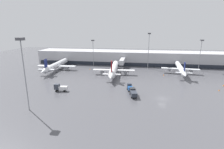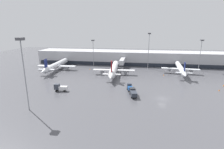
{
  "view_description": "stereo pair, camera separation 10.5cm",
  "coord_description": "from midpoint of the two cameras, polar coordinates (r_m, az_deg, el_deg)",
  "views": [
    {
      "loc": [
        -8.68,
        -60.04,
        24.11
      ],
      "look_at": [
        -21.22,
        19.31,
        3.0
      ],
      "focal_mm": 28.0,
      "sensor_mm": 36.0,
      "label": 1
    },
    {
      "loc": [
        -8.58,
        -60.02,
        24.11
      ],
      "look_at": [
        -21.22,
        19.31,
        3.0
      ],
      "focal_mm": 28.0,
      "sensor_mm": 36.0,
      "label": 2
    }
  ],
  "objects": [
    {
      "name": "service_truck_1",
      "position": [
        72.51,
        -16.62,
        -4.06
      ],
      "size": [
        5.19,
        2.02,
        2.9
      ],
      "rotation": [
        0.0,
        0.0,
        3.21
      ],
      "color": "silver",
      "rests_on": "ground_plane"
    },
    {
      "name": "service_truck_2",
      "position": [
        64.88,
        6.9,
        -5.79
      ],
      "size": [
        3.1,
        6.11,
        2.6
      ],
      "rotation": [
        0.0,
        0.0,
        1.77
      ],
      "color": "#2D333D",
      "rests_on": "ground_plane"
    },
    {
      "name": "apron_light_mast_1",
      "position": [
        55.69,
        -27.3,
        5.54
      ],
      "size": [
        1.8,
        1.8,
        21.78
      ],
      "color": "gray",
      "rests_on": "ground_plane"
    },
    {
      "name": "parked_jet_2",
      "position": [
        110.34,
        -17.71,
        2.92
      ],
      "size": [
        23.28,
        39.28,
        8.87
      ],
      "rotation": [
        0.0,
        0.0,
        1.64
      ],
      "color": "silver",
      "rests_on": "ground_plane"
    },
    {
      "name": "ground_plane",
      "position": [
        65.26,
        16.06,
        -7.56
      ],
      "size": [
        320.0,
        320.0,
        0.0
      ],
      "primitive_type": "plane",
      "color": "#4C4C51"
    },
    {
      "name": "terminal_building",
      "position": [
        123.81,
        12.87,
        5.24
      ],
      "size": [
        160.0,
        30.31,
        9.0
      ],
      "color": "#B2B2B7",
      "rests_on": "ground_plane"
    },
    {
      "name": "traffic_cone_0",
      "position": [
        89.8,
        32.62,
        -2.99
      ],
      "size": [
        0.48,
        0.48,
        0.76
      ],
      "color": "orange",
      "rests_on": "ground_plane"
    },
    {
      "name": "traffic_cone_2",
      "position": [
        106.83,
        -7.26,
        1.75
      ],
      "size": [
        0.45,
        0.45,
        0.67
      ],
      "color": "orange",
      "rests_on": "ground_plane"
    },
    {
      "name": "apron_light_mast_3",
      "position": [
        114.48,
        27.09,
        8.22
      ],
      "size": [
        1.8,
        1.8,
        18.1
      ],
      "color": "gray",
      "rests_on": "ground_plane"
    },
    {
      "name": "traffic_cone_3",
      "position": [
        96.41,
        16.51,
        -0.14
      ],
      "size": [
        0.51,
        0.51,
        0.79
      ],
      "color": "orange",
      "rests_on": "ground_plane"
    },
    {
      "name": "apron_light_mast_0",
      "position": [
        116.05,
        -6.24,
        9.48
      ],
      "size": [
        1.8,
        1.8,
        17.19
      ],
      "color": "gray",
      "rests_on": "ground_plane"
    },
    {
      "name": "parked_jet_0",
      "position": [
        93.84,
        0.57,
        1.81
      ],
      "size": [
        22.44,
        38.56,
        9.85
      ],
      "rotation": [
        0.0,
        0.0,
        1.64
      ],
      "color": "white",
      "rests_on": "ground_plane"
    },
    {
      "name": "traffic_cone_1",
      "position": [
        82.38,
        31.56,
        -4.34
      ],
      "size": [
        0.5,
        0.5,
        0.58
      ],
      "color": "orange",
      "rests_on": "ground_plane"
    },
    {
      "name": "service_truck_0",
      "position": [
        70.38,
        5.81,
        -4.13
      ],
      "size": [
        2.79,
        4.2,
        2.71
      ],
      "rotation": [
        0.0,
        0.0,
        1.87
      ],
      "color": "#19478C",
      "rests_on": "ground_plane"
    },
    {
      "name": "apron_light_mast_2",
      "position": [
        108.52,
        11.97,
        10.55
      ],
      "size": [
        1.8,
        1.8,
        21.78
      ],
      "color": "gray",
      "rests_on": "ground_plane"
    },
    {
      "name": "parked_jet_1",
      "position": [
        102.91,
        21.39,
        1.98
      ],
      "size": [
        20.17,
        35.99,
        8.7
      ],
      "rotation": [
        0.0,
        0.0,
        1.49
      ],
      "color": "silver",
      "rests_on": "ground_plane"
    }
  ]
}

